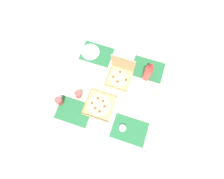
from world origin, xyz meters
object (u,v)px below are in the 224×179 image
object	(u,v)px
cup_clear_right	(59,101)
condiment_bowl	(122,128)
pizza_box_corner_left	(99,105)
plate_middle	(90,52)
cup_red	(78,94)
plate_far_left	(162,96)
pizza_box_corner_right	(120,75)
soda_bottle	(148,73)

from	to	relation	value
cup_clear_right	condiment_bowl	world-z (taller)	cup_clear_right
pizza_box_corner_left	cup_clear_right	distance (m)	0.42
plate_middle	cup_red	xyz separation A→B (m)	(0.06, -0.53, 0.04)
pizza_box_corner_left	plate_middle	distance (m)	0.64
pizza_box_corner_left	plate_far_left	world-z (taller)	pizza_box_corner_left
pizza_box_corner_left	pizza_box_corner_right	size ratio (longest dim) A/B	1.01
pizza_box_corner_left	cup_clear_right	xyz separation A→B (m)	(-0.41, -0.10, 0.04)
plate_middle	cup_red	size ratio (longest dim) A/B	2.28
plate_far_left	condiment_bowl	size ratio (longest dim) A/B	3.17
plate_far_left	plate_middle	size ratio (longest dim) A/B	1.06
condiment_bowl	plate_middle	bearing A→B (deg)	130.72
plate_far_left	cup_clear_right	xyz separation A→B (m)	(-1.01, -0.40, 0.04)
pizza_box_corner_right	cup_red	distance (m)	0.50
cup_red	cup_clear_right	size ratio (longest dim) A/B	0.89
soda_bottle	cup_clear_right	bearing A→B (deg)	-144.47
plate_far_left	plate_middle	distance (m)	0.95
soda_bottle	cup_red	bearing A→B (deg)	-145.37
soda_bottle	cup_red	xyz separation A→B (m)	(-0.63, -0.44, -0.09)
plate_far_left	cup_red	size ratio (longest dim) A/B	2.42
plate_far_left	cup_clear_right	bearing A→B (deg)	-158.43
plate_middle	cup_clear_right	xyz separation A→B (m)	(-0.10, -0.66, 0.04)
pizza_box_corner_left	condiment_bowl	xyz separation A→B (m)	(0.30, -0.15, 0.01)
pizza_box_corner_left	pizza_box_corner_right	bearing A→B (deg)	74.84
pizza_box_corner_right	cup_red	size ratio (longest dim) A/B	3.23
plate_far_left	condiment_bowl	world-z (taller)	condiment_bowl
plate_far_left	cup_clear_right	size ratio (longest dim) A/B	2.16
pizza_box_corner_right	condiment_bowl	xyz separation A→B (m)	(0.20, -0.54, -0.03)
soda_bottle	condiment_bowl	xyz separation A→B (m)	(-0.08, -0.62, -0.11)
pizza_box_corner_right	cup_clear_right	distance (m)	0.71
soda_bottle	plate_far_left	bearing A→B (deg)	-36.81
plate_far_left	condiment_bowl	distance (m)	0.55
condiment_bowl	plate_far_left	bearing A→B (deg)	56.71
soda_bottle	condiment_bowl	bearing A→B (deg)	-97.22
pizza_box_corner_left	cup_clear_right	size ratio (longest dim) A/B	2.91
cup_red	pizza_box_corner_left	bearing A→B (deg)	-7.45
cup_clear_right	condiment_bowl	bearing A→B (deg)	-4.49
plate_middle	condiment_bowl	bearing A→B (deg)	-49.28
pizza_box_corner_left	plate_middle	world-z (taller)	pizza_box_corner_left
cup_clear_right	plate_far_left	bearing A→B (deg)	21.57
pizza_box_corner_right	plate_far_left	bearing A→B (deg)	-9.25
cup_red	cup_clear_right	xyz separation A→B (m)	(-0.16, -0.13, 0.01)
plate_middle	pizza_box_corner_left	bearing A→B (deg)	-60.95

